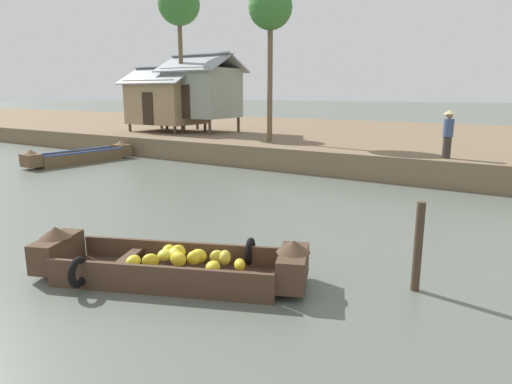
{
  "coord_description": "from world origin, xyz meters",
  "views": [
    {
      "loc": [
        6.12,
        -0.8,
        3.2
      ],
      "look_at": [
        1.14,
        6.95,
        1.16
      ],
      "focal_mm": 31.69,
      "sensor_mm": 36.0,
      "label": 1
    }
  ],
  "objects_px": {
    "stilt_house_left": "(167,101)",
    "vendor_person": "(448,132)",
    "palm_tree_mid": "(270,10)",
    "mooring_post": "(418,247)",
    "banana_boat": "(171,264)",
    "stilt_house_mid_left": "(202,92)",
    "cargo_boat_upstream": "(80,156)",
    "palm_tree_far": "(179,6)"
  },
  "relations": [
    {
      "from": "palm_tree_mid",
      "to": "stilt_house_mid_left",
      "type": "bearing_deg",
      "value": 158.13
    },
    {
      "from": "stilt_house_left",
      "to": "cargo_boat_upstream",
      "type": "bearing_deg",
      "value": -83.25
    },
    {
      "from": "banana_boat",
      "to": "vendor_person",
      "type": "bearing_deg",
      "value": 78.24
    },
    {
      "from": "palm_tree_mid",
      "to": "palm_tree_far",
      "type": "height_order",
      "value": "palm_tree_far"
    },
    {
      "from": "cargo_boat_upstream",
      "to": "vendor_person",
      "type": "distance_m",
      "value": 15.7
    },
    {
      "from": "vendor_person",
      "to": "mooring_post",
      "type": "relative_size",
      "value": 1.11
    },
    {
      "from": "cargo_boat_upstream",
      "to": "palm_tree_far",
      "type": "bearing_deg",
      "value": 84.49
    },
    {
      "from": "mooring_post",
      "to": "banana_boat",
      "type": "bearing_deg",
      "value": -153.18
    },
    {
      "from": "palm_tree_mid",
      "to": "banana_boat",
      "type": "bearing_deg",
      "value": -66.06
    },
    {
      "from": "cargo_boat_upstream",
      "to": "stilt_house_mid_left",
      "type": "distance_m",
      "value": 8.0
    },
    {
      "from": "stilt_house_left",
      "to": "palm_tree_far",
      "type": "height_order",
      "value": "palm_tree_far"
    },
    {
      "from": "banana_boat",
      "to": "stilt_house_mid_left",
      "type": "bearing_deg",
      "value": 127.5
    },
    {
      "from": "stilt_house_mid_left",
      "to": "vendor_person",
      "type": "bearing_deg",
      "value": -14.74
    },
    {
      "from": "banana_boat",
      "to": "vendor_person",
      "type": "xyz_separation_m",
      "value": [
        2.36,
        11.32,
        1.59
      ]
    },
    {
      "from": "banana_boat",
      "to": "palm_tree_far",
      "type": "bearing_deg",
      "value": 130.94
    },
    {
      "from": "banana_boat",
      "to": "palm_tree_far",
      "type": "distance_m",
      "value": 20.05
    },
    {
      "from": "banana_boat",
      "to": "palm_tree_far",
      "type": "height_order",
      "value": "palm_tree_far"
    },
    {
      "from": "banana_boat",
      "to": "palm_tree_mid",
      "type": "height_order",
      "value": "palm_tree_mid"
    },
    {
      "from": "stilt_house_mid_left",
      "to": "vendor_person",
      "type": "distance_m",
      "value": 14.36
    },
    {
      "from": "mooring_post",
      "to": "stilt_house_mid_left",
      "type": "bearing_deg",
      "value": 139.17
    },
    {
      "from": "stilt_house_left",
      "to": "vendor_person",
      "type": "relative_size",
      "value": 2.79
    },
    {
      "from": "stilt_house_left",
      "to": "stilt_house_mid_left",
      "type": "height_order",
      "value": "stilt_house_mid_left"
    },
    {
      "from": "stilt_house_left",
      "to": "mooring_post",
      "type": "bearing_deg",
      "value": -35.71
    },
    {
      "from": "stilt_house_left",
      "to": "vendor_person",
      "type": "bearing_deg",
      "value": -10.55
    },
    {
      "from": "palm_tree_mid",
      "to": "mooring_post",
      "type": "relative_size",
      "value": 4.56
    },
    {
      "from": "banana_boat",
      "to": "stilt_house_mid_left",
      "type": "distance_m",
      "value": 19.08
    },
    {
      "from": "banana_boat",
      "to": "cargo_boat_upstream",
      "type": "height_order",
      "value": "cargo_boat_upstream"
    },
    {
      "from": "stilt_house_mid_left",
      "to": "stilt_house_left",
      "type": "bearing_deg",
      "value": -162.67
    },
    {
      "from": "vendor_person",
      "to": "mooring_post",
      "type": "distance_m",
      "value": 9.61
    },
    {
      "from": "banana_boat",
      "to": "cargo_boat_upstream",
      "type": "relative_size",
      "value": 0.92
    },
    {
      "from": "palm_tree_mid",
      "to": "stilt_house_left",
      "type": "bearing_deg",
      "value": 168.06
    },
    {
      "from": "banana_boat",
      "to": "vendor_person",
      "type": "relative_size",
      "value": 2.89
    },
    {
      "from": "vendor_person",
      "to": "cargo_boat_upstream",
      "type": "bearing_deg",
      "value": -166.36
    },
    {
      "from": "stilt_house_left",
      "to": "mooring_post",
      "type": "distance_m",
      "value": 21.38
    },
    {
      "from": "cargo_boat_upstream",
      "to": "stilt_house_left",
      "type": "bearing_deg",
      "value": 96.75
    },
    {
      "from": "stilt_house_mid_left",
      "to": "cargo_boat_upstream",
      "type": "bearing_deg",
      "value": -100.43
    },
    {
      "from": "cargo_boat_upstream",
      "to": "stilt_house_left",
      "type": "distance_m",
      "value": 7.12
    },
    {
      "from": "stilt_house_left",
      "to": "palm_tree_mid",
      "type": "height_order",
      "value": "palm_tree_mid"
    },
    {
      "from": "stilt_house_left",
      "to": "palm_tree_mid",
      "type": "distance_m",
      "value": 9.12
    },
    {
      "from": "cargo_boat_upstream",
      "to": "mooring_post",
      "type": "height_order",
      "value": "mooring_post"
    },
    {
      "from": "palm_tree_far",
      "to": "vendor_person",
      "type": "xyz_separation_m",
      "value": [
        14.56,
        -2.75,
        -5.84
      ]
    },
    {
      "from": "palm_tree_mid",
      "to": "vendor_person",
      "type": "relative_size",
      "value": 4.13
    }
  ]
}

